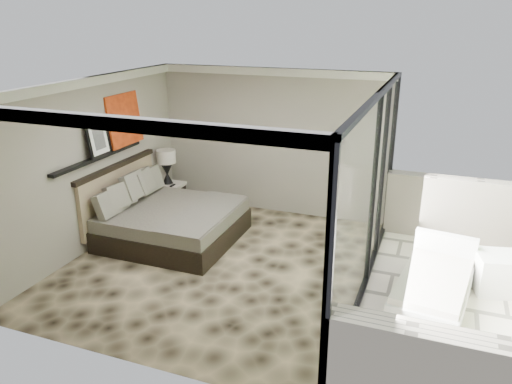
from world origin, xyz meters
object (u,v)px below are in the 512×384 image
(ottoman, at_px, (496,273))
(lounger, at_px, (434,286))
(bed, at_px, (168,220))
(nightstand, at_px, (171,196))
(table_lamp, at_px, (166,162))

(ottoman, xyz_separation_m, lounger, (-0.80, -0.59, -0.06))
(bed, relative_size, ottoman, 3.92)
(bed, distance_m, nightstand, 1.48)
(nightstand, relative_size, ottoman, 0.90)
(ottoman, bearing_deg, table_lamp, 168.58)
(lounger, bearing_deg, table_lamp, 168.53)
(nightstand, bearing_deg, bed, -86.69)
(nightstand, bearing_deg, ottoman, -36.34)
(nightstand, xyz_separation_m, table_lamp, (-0.06, 0.02, 0.71))
(bed, bearing_deg, nightstand, 118.28)
(bed, bearing_deg, ottoman, 1.24)
(lounger, bearing_deg, bed, -178.48)
(bed, height_order, lounger, bed)
(table_lamp, bearing_deg, lounger, -19.14)
(nightstand, xyz_separation_m, lounger, (5.12, -1.78, -0.04))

